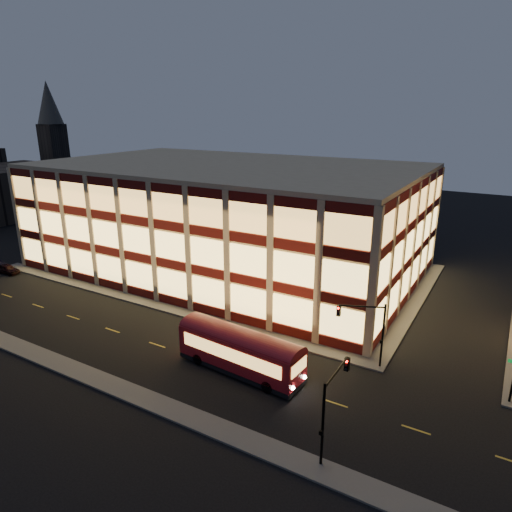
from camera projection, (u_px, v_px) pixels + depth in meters
The scene contains 11 objects.
ground at pixel (167, 313), 50.42m from camera, with size 200.00×200.00×0.00m, color black.
sidewalk_office_south at pixel (153, 304), 52.66m from camera, with size 54.00×2.00×0.15m, color #514F4C.
sidewalk_office_east at pixel (414, 301), 53.32m from camera, with size 2.00×30.00×0.15m, color #514F4C.
sidewalk_near at pixel (68, 367), 39.71m from camera, with size 100.00×2.00×0.15m, color #514F4C.
office_building at pixel (228, 216), 63.48m from camera, with size 50.45×30.45×14.50m.
church_tower at pixel (56, 161), 114.12m from camera, with size 5.00×5.00×18.00m, color #2D2621.
church_spire at pixel (48, 102), 109.81m from camera, with size 6.00×6.00×10.00m, color #4C473F.
traffic_signal_far at pixel (367, 324), 38.69m from camera, with size 3.79×1.87×6.00m.
traffic_signal_near at pixel (332, 397), 28.80m from camera, with size 0.32×4.45×6.00m.
trolley_bus at pixel (240, 349), 38.60m from camera, with size 11.62×3.79×3.87m.
parked_car_0 at pixel (8, 269), 62.35m from camera, with size 1.48×3.68×1.25m, color black.
Camera 1 is at (31.76, -34.76, 21.50)m, focal length 32.00 mm.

